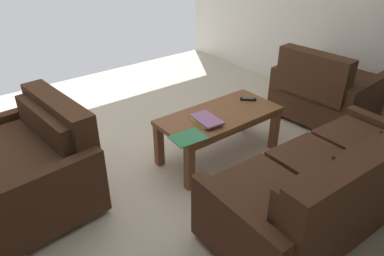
# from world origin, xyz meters

# --- Properties ---
(ground_plane) EXTENTS (4.97, 5.30, 0.01)m
(ground_plane) POSITION_xyz_m (0.00, 0.00, -0.00)
(ground_plane) COLOR beige
(sofa_main) EXTENTS (1.86, 0.89, 0.82)m
(sofa_main) POSITION_xyz_m (-0.48, 1.39, 0.35)
(sofa_main) COLOR black
(sofa_main) RESTS_ON ground
(loveseat_near) EXTENTS (0.93, 1.20, 0.83)m
(loveseat_near) POSITION_xyz_m (1.16, -0.22, 0.36)
(loveseat_near) COLOR black
(loveseat_near) RESTS_ON ground
(coffee_table) EXTENTS (1.16, 0.55, 0.46)m
(coffee_table) POSITION_xyz_m (-0.45, 0.21, 0.39)
(coffee_table) COLOR brown
(coffee_table) RESTS_ON ground
(armchair_side) EXTENTS (0.95, 1.05, 0.87)m
(armchair_side) POSITION_xyz_m (-1.89, 0.37, 0.36)
(armchair_side) COLOR black
(armchair_side) RESTS_ON ground
(book_stack) EXTENTS (0.21, 0.32, 0.04)m
(book_stack) POSITION_xyz_m (-0.24, 0.26, 0.49)
(book_stack) COLOR #E0CC4C
(book_stack) RESTS_ON coffee_table
(tv_remote) EXTENTS (0.15, 0.14, 0.02)m
(tv_remote) POSITION_xyz_m (-0.87, 0.16, 0.47)
(tv_remote) COLOR black
(tv_remote) RESTS_ON coffee_table
(loose_magazine) EXTENTS (0.29, 0.24, 0.01)m
(loose_magazine) POSITION_xyz_m (0.05, 0.38, 0.47)
(loose_magazine) COLOR #337F51
(loose_magazine) RESTS_ON coffee_table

